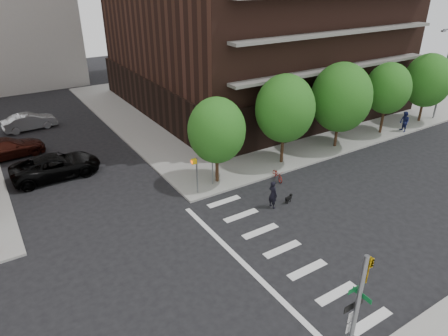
{
  "coord_description": "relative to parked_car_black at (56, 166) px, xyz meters",
  "views": [
    {
      "loc": [
        -9.24,
        -13.23,
        13.83
      ],
      "look_at": [
        3.0,
        6.0,
        2.5
      ],
      "focal_mm": 32.0,
      "sensor_mm": 36.0,
      "label": 1
    }
  ],
  "objects": [
    {
      "name": "ground",
      "position": [
        5.52,
        -15.72,
        -0.87
      ],
      "size": [
        120.0,
        120.0,
        0.0
      ],
      "primitive_type": "plane",
      "color": "black",
      "rests_on": "ground"
    },
    {
      "name": "sidewalk_ne",
      "position": [
        26.02,
        7.78,
        -0.79
      ],
      "size": [
        39.0,
        33.0,
        0.15
      ],
      "primitive_type": "cube",
      "color": "gray",
      "rests_on": "ground"
    },
    {
      "name": "crosswalk",
      "position": [
        7.73,
        -15.72,
        -0.86
      ],
      "size": [
        3.85,
        13.0,
        0.01
      ],
      "color": "silver",
      "rests_on": "ground"
    },
    {
      "name": "tree_a",
      "position": [
        9.52,
        -7.22,
        3.17
      ],
      "size": [
        4.0,
        4.0,
        5.9
      ],
      "color": "#301E11",
      "rests_on": "sidewalk_ne"
    },
    {
      "name": "tree_b",
      "position": [
        15.52,
        -7.22,
        3.68
      ],
      "size": [
        4.5,
        4.5,
        6.65
      ],
      "color": "#301E11",
      "rests_on": "sidewalk_ne"
    },
    {
      "name": "tree_c",
      "position": [
        21.52,
        -7.22,
        3.58
      ],
      "size": [
        5.0,
        5.0,
        6.8
      ],
      "color": "#301E11",
      "rests_on": "sidewalk_ne"
    },
    {
      "name": "tree_d",
      "position": [
        27.52,
        -7.22,
        3.47
      ],
      "size": [
        4.0,
        4.0,
        6.2
      ],
      "color": "#301E11",
      "rests_on": "sidewalk_ne"
    },
    {
      "name": "tree_e",
      "position": [
        33.52,
        -7.22,
        3.38
      ],
      "size": [
        4.5,
        4.5,
        6.35
      ],
      "color": "#301E11",
      "rests_on": "sidewalk_ne"
    },
    {
      "name": "pedestrian_signal",
      "position": [
        7.84,
        -7.79,
        0.98
      ],
      "size": [
        2.18,
        0.67,
        2.6
      ],
      "color": "slate",
      "rests_on": "sidewalk_ne"
    },
    {
      "name": "streetlamp",
      "position": [
        35.34,
        -7.52,
        4.42
      ],
      "size": [
        2.14,
        0.22,
        9.0
      ],
      "color": "slate",
      "rests_on": "sidewalk_ne"
    },
    {
      "name": "parked_car_black",
      "position": [
        0.0,
        0.0,
        0.0
      ],
      "size": [
        2.92,
        6.27,
        1.74
      ],
      "primitive_type": "imported",
      "rotation": [
        0.0,
        0.0,
        1.57
      ],
      "color": "black",
      "rests_on": "ground"
    },
    {
      "name": "parked_car_maroon",
      "position": [
        -2.68,
        5.69,
        -0.03
      ],
      "size": [
        2.92,
        6.0,
        1.68
      ],
      "primitive_type": "imported",
      "rotation": [
        0.0,
        0.0,
        1.67
      ],
      "color": "#37120C",
      "rests_on": "ground"
    },
    {
      "name": "parked_car_silver",
      "position": [
        -0.02,
        11.68,
        -0.08
      ],
      "size": [
        2.06,
        4.94,
        1.59
      ],
      "primitive_type": "imported",
      "rotation": [
        0.0,
        0.0,
        1.65
      ],
      "color": "#A3A7AB",
      "rests_on": "ground"
    },
    {
      "name": "scooter",
      "position": [
        13.48,
        -9.22,
        -0.45
      ],
      "size": [
        0.94,
        1.67,
        0.83
      ],
      "primitive_type": "imported",
      "rotation": [
        0.0,
        0.0,
        -0.26
      ],
      "color": "maroon",
      "rests_on": "ground"
    },
    {
      "name": "dog_walker",
      "position": [
        10.8,
        -11.97,
        0.08
      ],
      "size": [
        0.72,
        0.49,
        1.89
      ],
      "primitive_type": "imported",
      "rotation": [
        0.0,
        0.0,
        1.63
      ],
      "color": "black",
      "rests_on": "ground"
    },
    {
      "name": "dog",
      "position": [
        12.07,
        -12.1,
        -0.54
      ],
      "size": [
        0.63,
        0.3,
        0.52
      ],
      "rotation": [
        0.0,
        0.0,
        0.26
      ],
      "color": "black",
      "rests_on": "ground"
    },
    {
      "name": "pedestrian_far",
      "position": [
        29.5,
        -8.22,
        0.24
      ],
      "size": [
        1.12,
        0.99,
        1.92
      ],
      "primitive_type": "imported",
      "rotation": [
        0.0,
        0.0,
        -1.9
      ],
      "color": "navy",
      "rests_on": "sidewalk_ne"
    }
  ]
}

